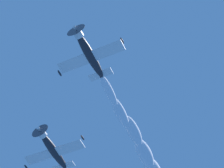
# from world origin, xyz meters

# --- Properties ---
(airplane_lead) EXTENTS (8.85, 9.92, 3.55)m
(airplane_lead) POSITION_xyz_m (5.21, 0.88, 66.22)
(airplane_lead) COLOR #232328
(airplane_left_wingman) EXTENTS (8.84, 9.90, 3.69)m
(airplane_left_wingman) POSITION_xyz_m (-5.63, -11.96, 66.84)
(airplane_left_wingman) COLOR #232328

